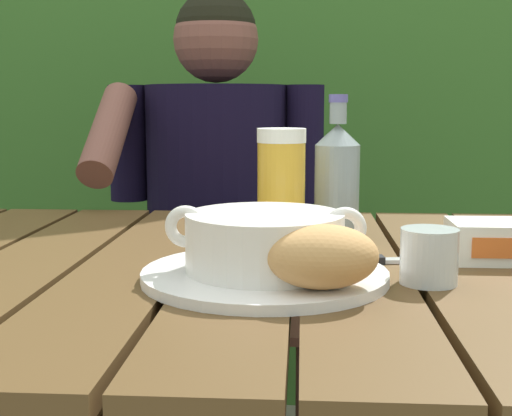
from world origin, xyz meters
TOP-DOWN VIEW (x-y plane):
  - dining_table at (-0.00, 0.00)m, footprint 1.25×0.85m
  - hedge_backdrop at (0.01, 1.60)m, footprint 3.61×0.95m
  - chair_near_diner at (-0.12, 0.86)m, footprint 0.44×0.43m
  - person_eating at (-0.12, 0.66)m, footprint 0.48×0.47m
  - serving_plate at (0.03, -0.09)m, footprint 0.29×0.29m
  - soup_bowl at (0.03, -0.09)m, footprint 0.23×0.18m
  - bread_roll at (0.10, -0.17)m, footprint 0.14×0.11m
  - beer_glass at (0.05, 0.12)m, footprint 0.07×0.07m
  - beer_bottle at (0.13, 0.17)m, footprint 0.07×0.07m
  - water_glass_small at (0.22, -0.09)m, footprint 0.07×0.07m
  - butter_tub at (0.33, 0.03)m, footprint 0.12×0.09m
  - table_knife at (0.18, 0.01)m, footprint 0.16×0.04m

SIDE VIEW (x-z plane):
  - chair_near_diner at x=-0.12m, z-range 0.00..0.94m
  - dining_table at x=0.00m, z-range 0.28..1.06m
  - person_eating at x=-0.12m, z-range 0.11..1.33m
  - table_knife at x=0.18m, z-range 0.77..0.78m
  - serving_plate at x=0.03m, z-range 0.77..0.78m
  - butter_tub at x=0.33m, z-range 0.77..0.82m
  - water_glass_small at x=0.22m, z-range 0.77..0.84m
  - bread_roll at x=0.10m, z-range 0.78..0.85m
  - soup_bowl at x=0.03m, z-range 0.78..0.86m
  - beer_glass at x=0.05m, z-range 0.77..0.94m
  - beer_bottle at x=0.13m, z-range 0.75..0.97m
  - hedge_backdrop at x=0.01m, z-range -0.17..2.48m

